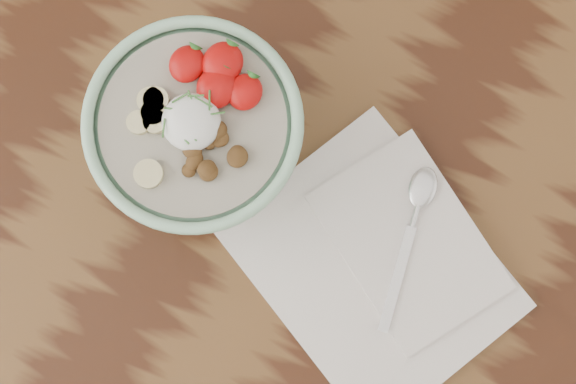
% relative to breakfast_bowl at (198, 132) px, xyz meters
% --- Properties ---
extents(table, '(1.60, 0.90, 0.75)m').
position_rel_breakfast_bowl_xyz_m(table, '(0.21, -0.01, -0.16)').
color(table, '#371A0D').
rests_on(table, ground).
extents(breakfast_bowl, '(0.20, 0.20, 0.13)m').
position_rel_breakfast_bowl_xyz_m(breakfast_bowl, '(0.00, 0.00, 0.00)').
color(breakfast_bowl, '#9CD2AC').
rests_on(breakfast_bowl, table).
extents(napkin, '(0.33, 0.30, 0.02)m').
position_rel_breakfast_bowl_xyz_m(napkin, '(0.22, -0.03, -0.06)').
color(napkin, silver).
rests_on(napkin, table).
extents(spoon, '(0.05, 0.17, 0.01)m').
position_rel_breakfast_bowl_xyz_m(spoon, '(0.22, 0.03, -0.05)').
color(spoon, silver).
rests_on(spoon, napkin).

